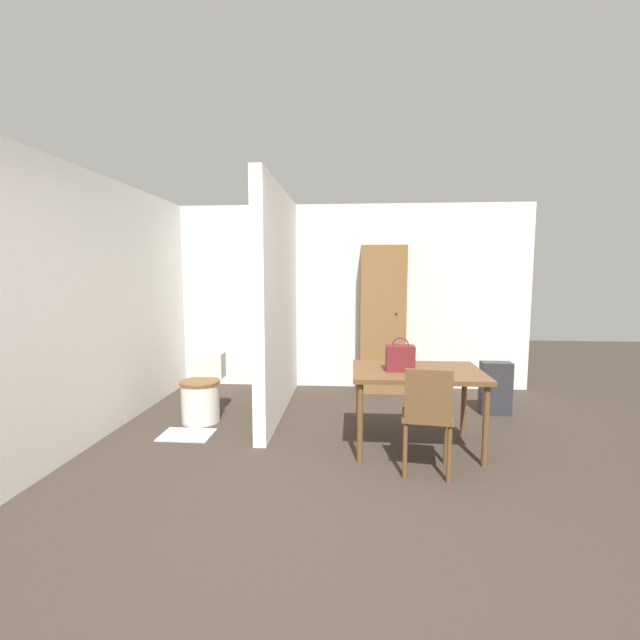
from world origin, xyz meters
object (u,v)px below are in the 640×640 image
at_px(dining_table, 417,378).
at_px(wooden_chair, 427,414).
at_px(toilet, 202,394).
at_px(handbag, 400,358).
at_px(wooden_cabinet, 383,319).
at_px(space_heater, 496,388).

xyz_separation_m(dining_table, wooden_chair, (0.01, -0.52, -0.16)).
xyz_separation_m(wooden_chair, toilet, (-2.19, 1.11, -0.20)).
bearing_deg(wooden_chair, handbag, 117.73).
height_order(wooden_cabinet, space_heater, wooden_cabinet).
bearing_deg(wooden_cabinet, dining_table, -84.66).
xyz_separation_m(wooden_chair, wooden_cabinet, (-0.18, 2.41, 0.48)).
height_order(toilet, handbag, handbag).
bearing_deg(wooden_cabinet, wooden_chair, -85.63).
bearing_deg(wooden_chair, toilet, 161.16).
xyz_separation_m(wooden_chair, handbag, (-0.16, 0.46, 0.35)).
bearing_deg(space_heater, handbag, -137.52).
relative_size(wooden_chair, space_heater, 1.46).
distance_m(toilet, space_heater, 3.24).
bearing_deg(handbag, space_heater, 42.48).
distance_m(wooden_chair, wooden_cabinet, 2.46).
distance_m(handbag, space_heater, 1.70).
xyz_separation_m(dining_table, toilet, (-2.18, 0.59, -0.35)).
bearing_deg(space_heater, toilet, -172.18).
relative_size(dining_table, toilet, 1.64).
bearing_deg(dining_table, toilet, 164.94).
distance_m(dining_table, wooden_cabinet, 1.92).
relative_size(wooden_chair, wooden_cabinet, 0.45).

